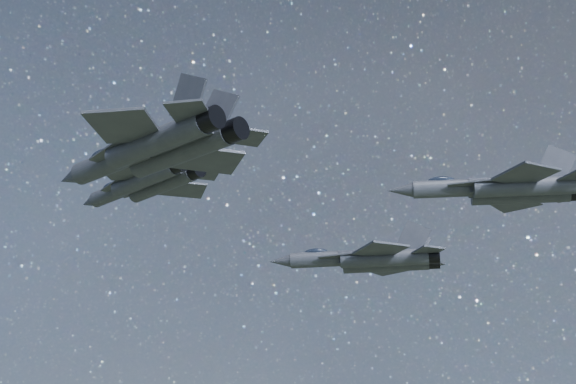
% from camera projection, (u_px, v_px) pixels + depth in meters
% --- Properties ---
extents(jet_lead, '(17.37, 11.51, 4.43)m').
position_uv_depth(jet_lead, '(145.00, 182.00, 73.58)').
color(jet_lead, '#2F323B').
extents(jet_left, '(18.93, 13.00, 4.75)m').
position_uv_depth(jet_left, '(371.00, 259.00, 83.55)').
color(jet_left, '#2F323B').
extents(jet_right, '(19.01, 12.74, 4.81)m').
position_uv_depth(jet_right, '(155.00, 147.00, 54.99)').
color(jet_right, '#2F323B').
extents(jet_slot, '(16.12, 10.93, 4.06)m').
position_uv_depth(jet_slot, '(505.00, 189.00, 63.29)').
color(jet_slot, '#2F323B').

